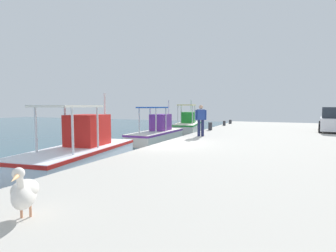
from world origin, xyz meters
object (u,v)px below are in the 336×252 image
at_px(mooring_bollard_fourth, 230,122).
at_px(parked_car, 336,120).
at_px(fishing_boat_second, 80,150).
at_px(mooring_bollard_second, 210,126).
at_px(fishing_boat_fourth, 188,125).
at_px(mooring_bollard_third, 224,123).
at_px(fisherman_standing, 201,119).
at_px(pelican, 24,192).
at_px(fishing_boat_third, 157,133).

bearing_deg(mooring_bollard_fourth, parked_car, -122.52).
xyz_separation_m(fishing_boat_second, mooring_bollard_second, (9.36, -2.84, 0.40)).
relative_size(fishing_boat_second, fishing_boat_fourth, 1.04).
relative_size(parked_car, mooring_bollard_third, 10.45).
distance_m(fishing_boat_second, parked_car, 15.63).
bearing_deg(fisherman_standing, fishing_boat_second, 149.14).
distance_m(pelican, parked_car, 18.24).
relative_size(parked_car, mooring_bollard_second, 7.97).
bearing_deg(parked_car, fishing_boat_third, 108.48).
xyz_separation_m(fishing_boat_third, pelican, (-13.43, -4.59, 0.58)).
bearing_deg(mooring_bollard_third, mooring_bollard_fourth, -0.00).
relative_size(parked_car, mooring_bollard_fourth, 11.54).
relative_size(fishing_boat_second, mooring_bollard_fourth, 16.76).
distance_m(fishing_boat_second, mooring_bollard_third, 14.12).
distance_m(fishing_boat_fourth, parked_car, 11.74).
distance_m(fisherman_standing, mooring_bollard_second, 3.88).
xyz_separation_m(parked_car, mooring_bollard_fourth, (4.85, 7.61, -0.53)).
relative_size(fishing_boat_second, fishing_boat_third, 1.08).
bearing_deg(pelican, mooring_bollard_second, 4.80).
bearing_deg(pelican, mooring_bollard_third, 3.69).
bearing_deg(parked_car, mooring_bollard_third, 73.66).
xyz_separation_m(pelican, mooring_bollard_second, (14.86, 1.25, -0.13)).
relative_size(fishing_boat_second, mooring_bollard_third, 15.18).
bearing_deg(fishing_boat_third, fisherman_standing, -121.60).
bearing_deg(fishing_boat_second, fisherman_standing, -30.86).
height_order(pelican, fisherman_standing, fisherman_standing).
bearing_deg(mooring_bollard_second, parked_car, -73.63).
bearing_deg(fishing_boat_fourth, fishing_boat_second, -176.93).
xyz_separation_m(parked_car, mooring_bollard_second, (-2.23, 7.61, -0.45)).
height_order(mooring_bollard_third, mooring_bollard_fourth, mooring_bollard_third).
bearing_deg(fishing_boat_second, mooring_bollard_fourth, -9.79).
relative_size(pelican, fisherman_standing, 0.50).
bearing_deg(fisherman_standing, mooring_bollard_second, 7.44).
distance_m(fishing_boat_second, mooring_bollard_fourth, 16.70).
distance_m(mooring_bollard_second, mooring_bollard_third, 4.46).
height_order(fisherman_standing, mooring_bollard_fourth, fisherman_standing).
xyz_separation_m(mooring_bollard_third, mooring_bollard_fourth, (2.62, -0.00, -0.02)).
height_order(parked_car, mooring_bollard_third, parked_car).
bearing_deg(fishing_boat_fourth, mooring_bollard_third, -106.09).
xyz_separation_m(fishing_boat_third, mooring_bollard_third, (5.89, -3.34, 0.39)).
bearing_deg(mooring_bollard_third, fishing_boat_third, 150.41).
relative_size(pelican, mooring_bollard_fourth, 2.32).
bearing_deg(fishing_boat_fourth, mooring_bollard_second, -146.59).
bearing_deg(mooring_bollard_fourth, fishing_boat_second, 170.21).
bearing_deg(mooring_bollard_fourth, fisherman_standing, -177.40).
bearing_deg(parked_car, fisherman_standing, 130.25).
height_order(fishing_boat_second, parked_car, fishing_boat_second).
relative_size(pelican, parked_car, 0.20).
relative_size(fisherman_standing, mooring_bollard_second, 3.17).
distance_m(pelican, mooring_bollard_fourth, 21.98).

